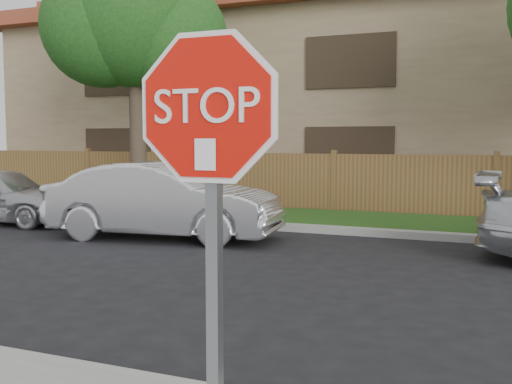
% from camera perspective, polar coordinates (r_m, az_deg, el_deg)
% --- Properties ---
extents(far_curb, '(70.00, 0.30, 0.15)m').
position_cam_1_polar(far_curb, '(12.35, 21.54, -4.23)').
color(far_curb, gray).
rests_on(far_curb, ground).
extents(grass_strip, '(70.00, 3.00, 0.12)m').
position_cam_1_polar(grass_strip, '(13.98, 21.67, -3.24)').
color(grass_strip, '#1E4714').
rests_on(grass_strip, ground).
extents(fence, '(70.00, 0.12, 1.60)m').
position_cam_1_polar(fence, '(15.49, 21.87, 0.29)').
color(fence, brown).
rests_on(fence, ground).
extents(apartment_building, '(35.20, 9.20, 7.20)m').
position_cam_1_polar(apartment_building, '(21.10, 22.34, 8.88)').
color(apartment_building, '#8E7558').
rests_on(apartment_building, ground).
extents(tree_left, '(4.80, 3.90, 7.78)m').
position_cam_1_polar(tree_left, '(16.72, -11.58, 16.11)').
color(tree_left, '#382B21').
rests_on(tree_left, ground).
extents(stop_sign, '(1.01, 0.13, 2.55)m').
position_cam_1_polar(stop_sign, '(2.89, -4.44, 1.61)').
color(stop_sign, gray).
rests_on(stop_sign, sidewalk_near).
extents(sedan_left, '(4.80, 2.20, 1.53)m').
position_cam_1_polar(sedan_left, '(12.07, -8.78, -0.84)').
color(sedan_left, silver).
rests_on(sedan_left, ground).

